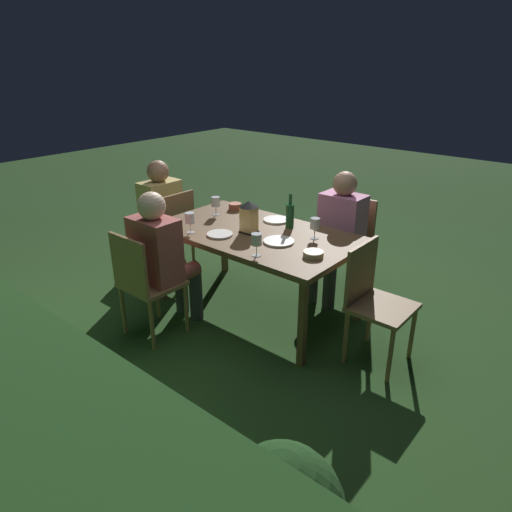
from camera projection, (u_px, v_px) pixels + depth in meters
name	position (u px, v px, depth m)	size (l,w,h in m)	color
ground_plane	(256.00, 309.00, 4.10)	(16.00, 16.00, 0.00)	#26471E
dining_table	(256.00, 238.00, 3.84)	(1.67, 0.96, 0.73)	brown
chair_head_near	(374.00, 298.00, 3.27)	(0.40, 0.42, 0.87)	brown
chair_side_right_b	(144.00, 281.00, 3.52)	(0.42, 0.40, 0.87)	brown
person_in_rust	(163.00, 255.00, 3.60)	(0.38, 0.47, 1.15)	#9E4C47
chair_head_far	(171.00, 230.00, 4.55)	(0.40, 0.42, 0.87)	brown
person_in_mustard	(157.00, 211.00, 4.61)	(0.48, 0.38, 1.15)	tan
chair_side_left_a	(348.00, 240.00, 4.30)	(0.42, 0.40, 0.87)	brown
person_in_pink	(338.00, 230.00, 4.10)	(0.38, 0.47, 1.15)	#C675A3
lantern_centerpiece	(249.00, 215.00, 3.74)	(0.15, 0.15, 0.27)	black
green_bottle_on_table	(290.00, 215.00, 3.87)	(0.07, 0.07, 0.29)	#195128
wine_glass_a	(315.00, 224.00, 3.63)	(0.08, 0.08, 0.17)	silver
wine_glass_b	(190.00, 219.00, 3.75)	(0.08, 0.08, 0.17)	silver
wine_glass_c	(257.00, 241.00, 3.31)	(0.08, 0.08, 0.17)	silver
wine_glass_d	(216.00, 203.00, 4.17)	(0.08, 0.08, 0.17)	silver
plate_a	(276.00, 220.00, 4.07)	(0.22, 0.22, 0.01)	white
plate_b	(220.00, 234.00, 3.74)	(0.21, 0.21, 0.01)	silver
plate_c	(279.00, 241.00, 3.60)	(0.24, 0.24, 0.01)	silver
bowl_olives	(235.00, 206.00, 4.36)	(0.12, 0.12, 0.06)	#9E5138
bowl_bread	(313.00, 254.00, 3.34)	(0.15, 0.15, 0.04)	#BCAD8E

